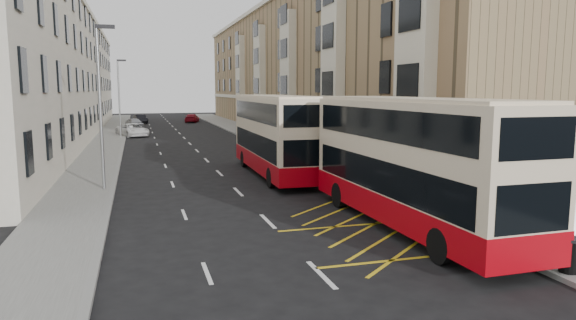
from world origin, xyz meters
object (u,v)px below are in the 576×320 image
object	(u,v)px
street_lamp_near	(101,98)
car_red	(192,118)
car_dark	(140,119)
litter_bin	(570,254)
pedestrian_mid	(470,187)
car_silver	(135,123)
white_van	(133,130)
double_decker_front	(412,163)
pedestrian_far	(407,173)
double_decker_rear	(276,135)
street_lamp_far	(119,94)
pedestrian_near	(451,200)
bus_shelter	(533,175)

from	to	relation	value
street_lamp_near	car_red	bearing A→B (deg)	79.66
car_dark	litter_bin	bearing A→B (deg)	-93.71
car_red	street_lamp_near	bearing A→B (deg)	93.86
pedestrian_mid	car_silver	size ratio (longest dim) A/B	0.37
white_van	car_red	world-z (taller)	white_van
double_decker_front	car_dark	distance (m)	64.09
pedestrian_far	white_van	distance (m)	37.87
double_decker_rear	car_dark	distance (m)	51.36
street_lamp_far	litter_bin	distance (m)	47.97
street_lamp_far	car_dark	distance (m)	23.52
car_dark	car_red	xyz separation A→B (m)	(7.72, 1.06, -0.02)
street_lamp_near	pedestrian_mid	xyz separation A→B (m)	(15.22, -8.21, -3.73)
white_van	car_silver	world-z (taller)	car_silver
street_lamp_near	double_decker_front	world-z (taller)	street_lamp_near
car_silver	car_red	world-z (taller)	car_silver
double_decker_rear	pedestrian_near	xyz separation A→B (m)	(3.34, -12.74, -1.43)
pedestrian_far	double_decker_rear	bearing A→B (deg)	-20.01
car_silver	pedestrian_near	bearing A→B (deg)	-93.66
white_van	car_silver	bearing A→B (deg)	67.92
pedestrian_mid	double_decker_rear	bearing A→B (deg)	96.78
bus_shelter	car_silver	bearing A→B (deg)	103.59
litter_bin	car_silver	distance (m)	59.97
car_dark	street_lamp_far	bearing A→B (deg)	-107.72
bus_shelter	double_decker_rear	bearing A→B (deg)	109.66
pedestrian_near	street_lamp_near	bearing A→B (deg)	-79.82
litter_bin	car_red	world-z (taller)	car_red
double_decker_front	car_dark	bearing A→B (deg)	97.47
car_dark	bus_shelter	bearing A→B (deg)	-91.54
litter_bin	pedestrian_mid	distance (m)	8.28
white_van	double_decker_rear	bearing A→B (deg)	-95.12
bus_shelter	litter_bin	xyz separation A→B (m)	(-1.99, -3.70, -1.49)
street_lamp_far	pedestrian_near	world-z (taller)	street_lamp_far
street_lamp_far	car_silver	distance (m)	13.46
double_decker_rear	car_red	distance (m)	51.90
litter_bin	street_lamp_far	bearing A→B (deg)	105.41
double_decker_front	car_silver	xyz separation A→B (m)	(-9.81, 53.14, -1.72)
double_decker_front	pedestrian_mid	distance (m)	4.83
double_decker_front	pedestrian_near	distance (m)	2.19
double_decker_front	car_red	bearing A→B (deg)	90.52
double_decker_front	car_silver	size ratio (longest dim) A/B	2.90
pedestrian_mid	car_silver	distance (m)	52.87
white_van	car_red	distance (m)	24.46
street_lamp_near	pedestrian_mid	distance (m)	17.69
street_lamp_near	double_decker_rear	world-z (taller)	street_lamp_near
street_lamp_far	pedestrian_far	distance (m)	37.28
street_lamp_near	white_van	distance (m)	31.56
bus_shelter	double_decker_front	xyz separation A→B (m)	(-3.54, 2.05, 0.28)
double_decker_front	white_van	size ratio (longest dim) A/B	2.39
litter_bin	pedestrian_far	xyz separation A→B (m)	(1.81, 11.95, 0.27)
pedestrian_near	bus_shelter	bearing A→B (deg)	94.15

